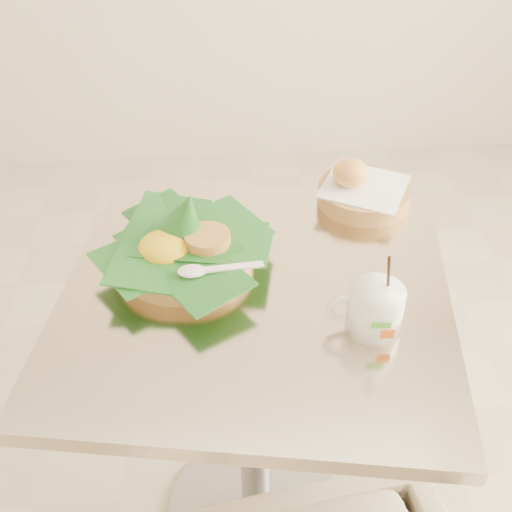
{
  "coord_description": "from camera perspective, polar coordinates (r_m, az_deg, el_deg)",
  "views": [
    {
      "loc": [
        0.05,
        -0.94,
        1.51
      ],
      "look_at": [
        0.12,
        -0.05,
        0.82
      ],
      "focal_mm": 45.0,
      "sensor_mm": 36.0,
      "label": 1
    }
  ],
  "objects": [
    {
      "name": "cafe_table",
      "position": [
        1.32,
        -0.02,
        -10.24
      ],
      "size": [
        0.81,
        0.81,
        0.75
      ],
      "rotation": [
        0.0,
        0.0,
        -0.17
      ],
      "color": "gray",
      "rests_on": "floor"
    },
    {
      "name": "floor",
      "position": [
        1.78,
        -4.3,
        -20.43
      ],
      "size": [
        3.6,
        3.6,
        0.0
      ],
      "primitive_type": "plane",
      "color": "beige",
      "rests_on": "ground"
    },
    {
      "name": "bread_basket",
      "position": [
        1.4,
        9.35,
        5.76
      ],
      "size": [
        0.23,
        0.23,
        0.1
      ],
      "rotation": [
        0.0,
        0.0,
        0.32
      ],
      "color": "tan",
      "rests_on": "cafe_table"
    },
    {
      "name": "rice_basket",
      "position": [
        1.21,
        -6.46,
        1.06
      ],
      "size": [
        0.32,
        0.32,
        0.16
      ],
      "rotation": [
        0.0,
        0.0,
        0.4
      ],
      "color": "tan",
      "rests_on": "cafe_table"
    },
    {
      "name": "coffee_mug",
      "position": [
        1.08,
        10.42,
        -4.56
      ],
      "size": [
        0.13,
        0.1,
        0.16
      ],
      "rotation": [
        0.0,
        0.0,
        -0.03
      ],
      "color": "white",
      "rests_on": "cafe_table"
    }
  ]
}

